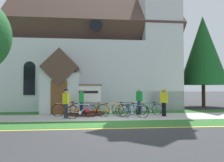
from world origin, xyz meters
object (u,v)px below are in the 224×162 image
object	(u,v)px
bicycle_silver	(126,109)
bicycle_blue	(150,109)
bicycle_orange	(82,111)
roadside_conifer	(203,50)
cyclist_in_orange_jersey	(66,101)
church_sign	(86,94)
cyclist_in_green_jersey	(82,100)
bicycle_black	(133,111)
cyclist_in_blue_jersey	(164,100)
cyclist_in_yellow_jersey	(139,98)
bicycle_yellow	(67,109)
bicycle_white	(112,110)

from	to	relation	value
bicycle_silver	bicycle_blue	bearing A→B (deg)	-0.72
bicycle_orange	roadside_conifer	world-z (taller)	roadside_conifer
cyclist_in_orange_jersey	bicycle_orange	bearing A→B (deg)	5.92
bicycle_silver	cyclist_in_orange_jersey	distance (m)	3.65
bicycle_silver	church_sign	bearing A→B (deg)	156.00
cyclist_in_orange_jersey	cyclist_in_green_jersey	size ratio (longest dim) A/B	0.97
bicycle_black	bicycle_silver	xyz separation A→B (m)	(-0.23, 1.11, 0.02)
church_sign	cyclist_in_green_jersey	bearing A→B (deg)	-101.37
cyclist_in_orange_jersey	roadside_conifer	size ratio (longest dim) A/B	0.20
cyclist_in_orange_jersey	cyclist_in_green_jersey	xyz separation A→B (m)	(0.80, 1.05, 0.04)
bicycle_blue	cyclist_in_blue_jersey	bearing A→B (deg)	-49.88
cyclist_in_yellow_jersey	cyclist_in_orange_jersey	bearing A→B (deg)	-162.38
church_sign	cyclist_in_orange_jersey	size ratio (longest dim) A/B	1.34
cyclist_in_green_jersey	roadside_conifer	xyz separation A→B (m)	(10.31, 5.04, 3.93)
church_sign	bicycle_blue	world-z (taller)	church_sign
bicycle_black	bicycle_orange	distance (m)	2.84
bicycle_black	bicycle_yellow	size ratio (longest dim) A/B	0.94
bicycle_silver	roadside_conifer	xyz separation A→B (m)	(7.67, 5.02, 4.50)
cyclist_in_green_jersey	cyclist_in_blue_jersey	bearing A→B (deg)	-9.06
bicycle_blue	bicycle_black	distance (m)	1.64
bicycle_blue	cyclist_in_orange_jersey	xyz separation A→B (m)	(-4.90, -1.05, 0.55)
bicycle_silver	roadside_conifer	size ratio (longest dim) A/B	0.22
bicycle_orange	cyclist_in_blue_jersey	world-z (taller)	cyclist_in_blue_jersey
church_sign	bicycle_black	world-z (taller)	church_sign
bicycle_silver	cyclist_in_yellow_jersey	distance (m)	1.12
church_sign	bicycle_yellow	distance (m)	1.72
cyclist_in_blue_jersey	bicycle_white	bearing A→B (deg)	177.69
bicycle_blue	roadside_conifer	bearing A→B (deg)	39.02
bicycle_orange	cyclist_in_yellow_jersey	xyz separation A→B (m)	(3.50, 1.29, 0.60)
bicycle_blue	cyclist_in_yellow_jersey	xyz separation A→B (m)	(-0.56, 0.33, 0.62)
bicycle_orange	cyclist_in_yellow_jersey	distance (m)	3.78
church_sign	roadside_conifer	distance (m)	11.43
cyclist_in_yellow_jersey	roadside_conifer	distance (m)	9.13
cyclist_in_yellow_jersey	bicycle_white	bearing A→B (deg)	-151.53
bicycle_blue	bicycle_black	world-z (taller)	bicycle_blue
cyclist_in_blue_jersey	cyclist_in_green_jersey	xyz separation A→B (m)	(-4.74, 0.75, 0.03)
bicycle_yellow	church_sign	bearing A→B (deg)	45.67
cyclist_in_orange_jersey	roadside_conifer	bearing A→B (deg)	28.70
cyclist_in_orange_jersey	cyclist_in_blue_jersey	world-z (taller)	cyclist_in_blue_jersey
cyclist_in_yellow_jersey	cyclist_in_green_jersey	size ratio (longest dim) A/B	1.02
bicycle_black	bicycle_silver	world-z (taller)	bicycle_silver
cyclist_in_blue_jersey	cyclist_in_green_jersey	distance (m)	4.79
bicycle_blue	bicycle_silver	xyz separation A→B (m)	(-1.45, 0.02, 0.02)
bicycle_silver	cyclist_in_blue_jersey	xyz separation A→B (m)	(2.09, -0.77, 0.55)
bicycle_yellow	roadside_conifer	distance (m)	13.01
bicycle_orange	cyclist_in_green_jersey	bearing A→B (deg)	92.31
bicycle_silver	cyclist_in_orange_jersey	world-z (taller)	cyclist_in_orange_jersey
cyclist_in_green_jersey	cyclist_in_yellow_jersey	bearing A→B (deg)	5.38
cyclist_in_orange_jersey	cyclist_in_yellow_jersey	size ratio (longest dim) A/B	0.95
church_sign	cyclist_in_green_jersey	xyz separation A→B (m)	(-0.22, -1.10, -0.29)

